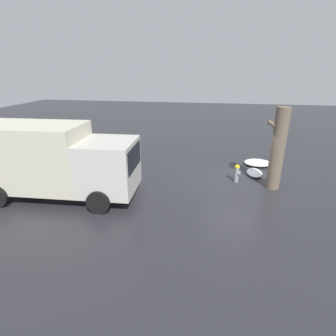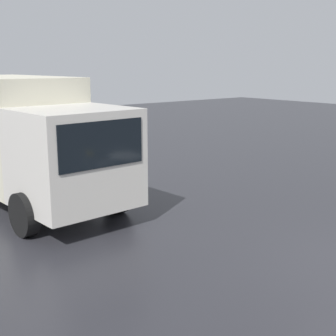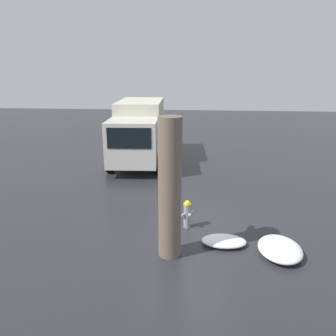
# 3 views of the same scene
# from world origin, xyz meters

# --- Properties ---
(ground_plane) EXTENTS (60.00, 60.00, 0.00)m
(ground_plane) POSITION_xyz_m (0.00, 0.00, 0.00)
(ground_plane) COLOR #28282D
(fire_hydrant) EXTENTS (0.36, 0.37, 0.89)m
(fire_hydrant) POSITION_xyz_m (-0.00, -0.00, 0.46)
(fire_hydrant) COLOR gray
(fire_hydrant) RESTS_ON ground_plane
(tree_trunk) EXTENTS (0.90, 0.59, 3.65)m
(tree_trunk) POSITION_xyz_m (-1.58, 0.40, 1.84)
(tree_trunk) COLOR #6B5B4C
(tree_trunk) RESTS_ON ground_plane
(delivery_truck) EXTENTS (6.46, 2.77, 3.08)m
(delivery_truck) POSITION_xyz_m (7.55, 2.78, 1.65)
(delivery_truck) COLOR beige
(delivery_truck) RESTS_ON ground_plane
(snow_pile_by_hydrant) EXTENTS (0.76, 1.24, 0.23)m
(snow_pile_by_hydrant) POSITION_xyz_m (-0.99, -1.06, 0.12)
(snow_pile_by_hydrant) COLOR white
(snow_pile_by_hydrant) RESTS_ON ground_plane
(snow_pile_curbside) EXTENTS (1.45, 1.13, 0.32)m
(snow_pile_curbside) POSITION_xyz_m (-1.34, -2.50, 0.16)
(snow_pile_curbside) COLOR white
(snow_pile_curbside) RESTS_ON ground_plane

